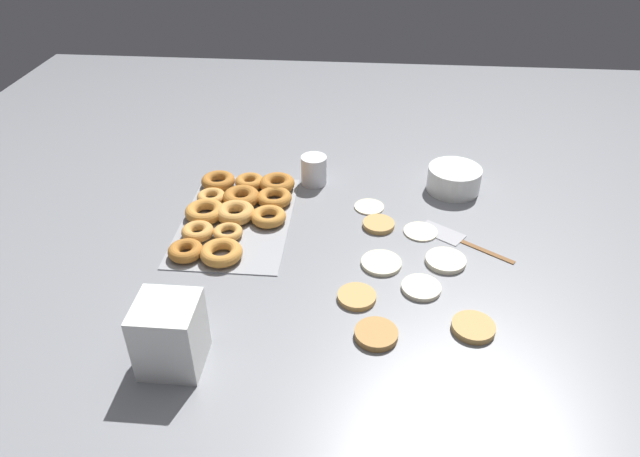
{
  "coord_description": "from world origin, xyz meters",
  "views": [
    {
      "loc": [
        1.12,
        -0.0,
        0.87
      ],
      "look_at": [
        -0.08,
        -0.11,
        0.04
      ],
      "focal_mm": 32.0,
      "sensor_mm": 36.0,
      "label": 1
    }
  ],
  "objects": [
    {
      "name": "pancake_4",
      "position": [
        0.01,
        0.06,
        0.01
      ],
      "size": [
        0.1,
        0.1,
        0.01
      ],
      "primitive_type": "cylinder",
      "color": "beige",
      "rests_on": "ground_plane"
    },
    {
      "name": "pancake_5",
      "position": [
        0.14,
        0.0,
        0.01
      ],
      "size": [
        0.09,
        0.09,
        0.01
      ],
      "primitive_type": "cylinder",
      "color": "tan",
      "rests_on": "ground_plane"
    },
    {
      "name": "ground_plane",
      "position": [
        0.0,
        0.0,
        0.0
      ],
      "size": [
        3.0,
        3.0,
        0.0
      ],
      "primitive_type": "plane",
      "color": "gray"
    },
    {
      "name": "pancake_7",
      "position": [
        -0.25,
        0.02,
        0.0
      ],
      "size": [
        0.08,
        0.08,
        0.01
      ],
      "primitive_type": "cylinder",
      "color": "beige",
      "rests_on": "ground_plane"
    },
    {
      "name": "pancake_8",
      "position": [
        0.21,
        0.25,
        0.01
      ],
      "size": [
        0.09,
        0.09,
        0.01
      ],
      "primitive_type": "cylinder",
      "color": "tan",
      "rests_on": "ground_plane"
    },
    {
      "name": "spatula",
      "position": [
        -0.12,
        0.24,
        0.0
      ],
      "size": [
        0.18,
        0.24,
        0.01
      ],
      "rotation": [
        0.0,
        0.0,
        4.11
      ],
      "color": "brown",
      "rests_on": "ground_plane"
    },
    {
      "name": "pancake_0",
      "position": [
        0.09,
        0.15,
        0.01
      ],
      "size": [
        0.09,
        0.09,
        0.01
      ],
      "primitive_type": "cylinder",
      "color": "beige",
      "rests_on": "ground_plane"
    },
    {
      "name": "batter_bowl",
      "position": [
        -0.37,
        0.27,
        0.04
      ],
      "size": [
        0.16,
        0.16,
        0.07
      ],
      "color": "white",
      "rests_on": "ground_plane"
    },
    {
      "name": "pancake_6",
      "position": [
        -0.16,
        0.05,
        0.01
      ],
      "size": [
        0.09,
        0.09,
        0.01
      ],
      "primitive_type": "cylinder",
      "color": "tan",
      "rests_on": "ground_plane"
    },
    {
      "name": "donut_tray",
      "position": [
        -0.18,
        -0.35,
        0.02
      ],
      "size": [
        0.46,
        0.29,
        0.04
      ],
      "color": "#93969B",
      "rests_on": "ground_plane"
    },
    {
      "name": "pancake_3",
      "position": [
        -0.14,
        0.16,
        0.0
      ],
      "size": [
        0.09,
        0.09,
        0.01
      ],
      "primitive_type": "cylinder",
      "color": "beige",
      "rests_on": "ground_plane"
    },
    {
      "name": "container_stack",
      "position": [
        0.36,
        -0.36,
        0.08
      ],
      "size": [
        0.12,
        0.12,
        0.15
      ],
      "color": "white",
      "rests_on": "ground_plane"
    },
    {
      "name": "pancake_1",
      "position": [
        -0.01,
        0.21,
        0.01
      ],
      "size": [
        0.1,
        0.1,
        0.01
      ],
      "primitive_type": "cylinder",
      "color": "beige",
      "rests_on": "ground_plane"
    },
    {
      "name": "pancake_2",
      "position": [
        0.25,
        0.04,
        0.01
      ],
      "size": [
        0.09,
        0.09,
        0.02
      ],
      "primitive_type": "cylinder",
      "color": "#B27F42",
      "rests_on": "ground_plane"
    },
    {
      "name": "paper_cup",
      "position": [
        -0.38,
        -0.15,
        0.04
      ],
      "size": [
        0.08,
        0.08,
        0.09
      ],
      "color": "white",
      "rests_on": "ground_plane"
    }
  ]
}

